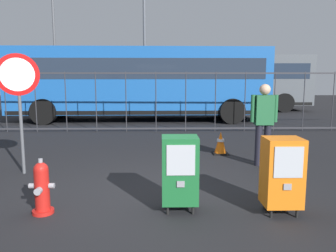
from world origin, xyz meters
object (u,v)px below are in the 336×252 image
(fire_hydrant, at_px, (42,188))
(stop_sign, at_px, (19,88))
(traffic_cone, at_px, (221,143))
(bus_far, at_px, (212,80))
(newspaper_box_primary, at_px, (180,170))
(pedestrian, at_px, (264,120))
(newspaper_box_secondary, at_px, (282,172))
(street_light_near_right, at_px, (144,27))
(bus_near, at_px, (140,80))
(street_light_near_left, at_px, (54,34))

(fire_hydrant, xyz_separation_m, stop_sign, (-1.02, 1.89, 1.25))
(stop_sign, distance_m, traffic_cone, 4.50)
(fire_hydrant, relative_size, bus_far, 0.07)
(stop_sign, xyz_separation_m, bus_far, (5.46, 12.54, 0.11))
(newspaper_box_primary, height_order, pedestrian, pedestrian)
(newspaper_box_secondary, relative_size, traffic_cone, 1.92)
(fire_hydrant, bearing_deg, newspaper_box_primary, 2.13)
(newspaper_box_secondary, bearing_deg, fire_hydrant, 178.80)
(street_light_near_right, bearing_deg, bus_near, -93.21)
(bus_far, relative_size, street_light_near_left, 1.40)
(newspaper_box_primary, xyz_separation_m, traffic_cone, (1.16, 3.38, -0.31))
(pedestrian, distance_m, street_light_near_right, 10.45)
(street_light_near_left, distance_m, street_light_near_right, 6.76)
(street_light_near_left, height_order, street_light_near_right, street_light_near_left)
(stop_sign, relative_size, street_light_near_right, 0.31)
(fire_hydrant, relative_size, newspaper_box_primary, 0.73)
(traffic_cone, distance_m, bus_near, 6.97)
(stop_sign, distance_m, street_light_near_right, 10.50)
(street_light_near_left, bearing_deg, street_light_near_right, -35.81)
(pedestrian, xyz_separation_m, bus_near, (-2.97, 7.49, 0.76))
(newspaper_box_secondary, bearing_deg, bus_far, 84.95)
(traffic_cone, bearing_deg, stop_sign, -158.77)
(newspaper_box_primary, xyz_separation_m, street_light_near_left, (-6.50, 15.78, 3.77))
(fire_hydrant, distance_m, newspaper_box_secondary, 3.17)
(stop_sign, relative_size, traffic_cone, 4.21)
(pedestrian, bearing_deg, street_light_near_right, 106.68)
(newspaper_box_secondary, bearing_deg, stop_sign, 154.96)
(bus_near, xyz_separation_m, street_light_near_right, (0.11, 2.03, 2.47))
(stop_sign, bearing_deg, bus_far, 66.47)
(fire_hydrant, xyz_separation_m, pedestrian, (3.66, 2.38, 0.60))
(stop_sign, height_order, street_light_near_left, street_light_near_left)
(stop_sign, distance_m, bus_near, 8.16)
(newspaper_box_primary, relative_size, bus_far, 0.10)
(stop_sign, bearing_deg, street_light_near_right, 79.66)
(bus_far, bearing_deg, fire_hydrant, -105.39)
(street_light_near_left, bearing_deg, fire_hydrant, -73.58)
(newspaper_box_primary, height_order, street_light_near_left, street_light_near_left)
(newspaper_box_primary, height_order, stop_sign, stop_sign)
(traffic_cone, bearing_deg, street_light_near_right, 104.45)
(newspaper_box_primary, bearing_deg, traffic_cone, 71.05)
(bus_near, height_order, bus_far, same)
(newspaper_box_primary, bearing_deg, newspaper_box_secondary, -5.73)
(stop_sign, bearing_deg, newspaper_box_primary, -32.58)
(fire_hydrant, bearing_deg, street_light_near_left, 106.42)
(newspaper_box_primary, xyz_separation_m, newspaper_box_secondary, (1.33, -0.13, 0.00))
(newspaper_box_secondary, bearing_deg, bus_near, 103.95)
(newspaper_box_secondary, xyz_separation_m, street_light_near_right, (-2.35, 11.96, 3.61))
(stop_sign, bearing_deg, newspaper_box_secondary, -25.04)
(bus_far, distance_m, street_light_near_left, 9.59)
(traffic_cone, bearing_deg, pedestrian, -57.68)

